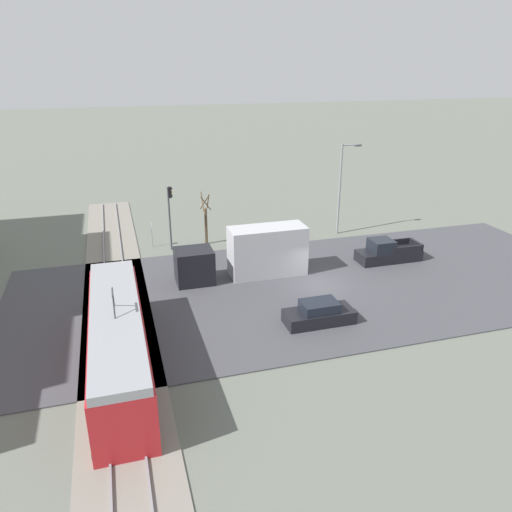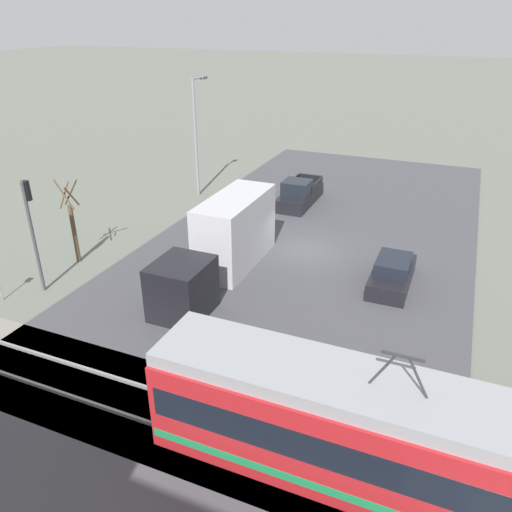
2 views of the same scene
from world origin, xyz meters
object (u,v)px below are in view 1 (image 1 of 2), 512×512
Objects in this scene: pickup_truck at (387,253)px; light_rail_tram at (118,342)px; box_truck at (250,254)px; sedan_car_0 at (319,314)px; traffic_light_pole at (170,210)px; street_lamp_near_crossing at (342,183)px; no_parking_sign at (152,233)px; street_tree at (206,221)px.

light_rail_tram is at bearing 114.29° from pickup_truck.
sedan_car_0 is (-8.33, -2.15, -1.14)m from box_truck.
traffic_light_pole is at bearing -16.07° from light_rail_tram.
street_lamp_near_crossing is 3.89× the size of no_parking_sign.
sedan_car_0 is 2.02× the size of no_parking_sign.
box_truck reaches higher than no_parking_sign.
light_rail_tram is 3.18× the size of sedan_car_0.
street_tree is 4.89m from no_parking_sign.
light_rail_tram is 23.88m from pickup_truck.
sedan_car_0 is 0.93× the size of street_tree.
sedan_car_0 is at bearing 130.27° from pickup_truck.
pickup_truck is 18.64m from traffic_light_pole.
street_lamp_near_crossing is (15.86, -8.87, 4.20)m from sedan_car_0.
box_truck is at bearing -167.69° from street_tree.
box_truck is at bearing 124.36° from street_lamp_near_crossing.
light_rail_tram is at bearing 129.85° from street_lamp_near_crossing.
pickup_truck is at bearing -116.19° from no_parking_sign.
no_parking_sign reaches higher than sedan_car_0.
street_tree is 2.17× the size of no_parking_sign.
box_truck is 2.26× the size of sedan_car_0.
traffic_light_pole is (7.60, 4.98, 1.80)m from box_truck.
street_tree is at bearing -166.60° from sedan_car_0.
box_truck is (10.07, -10.07, 0.06)m from light_rail_tram.
sedan_car_0 is 17.06m from street_tree.
street_lamp_near_crossing is (-0.07, -16.00, 1.26)m from traffic_light_pole.
sedan_car_0 is (-8.08, 9.54, -0.11)m from pickup_truck.
box_truck is 1.77× the size of traffic_light_pole.
street_lamp_near_crossing reaches higher than no_parking_sign.
box_truck is at bearing -165.54° from sedan_car_0.
street_lamp_near_crossing is (17.60, -21.08, 3.12)m from light_rail_tram.
pickup_truck is 20.36m from no_parking_sign.
box_truck is at bearing 88.77° from pickup_truck.
street_tree is (18.28, -8.28, 0.39)m from light_rail_tram.
traffic_light_pole reaches higher than pickup_truck.
sedan_car_0 is at bearing 150.79° from street_lamp_near_crossing.
box_truck is 4.56× the size of no_parking_sign.
no_parking_sign is (8.73, 6.58, -0.49)m from box_truck.
pickup_truck is at bearing 130.27° from sedan_car_0.
box_truck is at bearing -146.75° from traffic_light_pole.
pickup_truck is 12.50m from sedan_car_0.
no_parking_sign is at bearing 83.78° from street_tree.
pickup_truck is at bearing -115.22° from traffic_light_pole.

